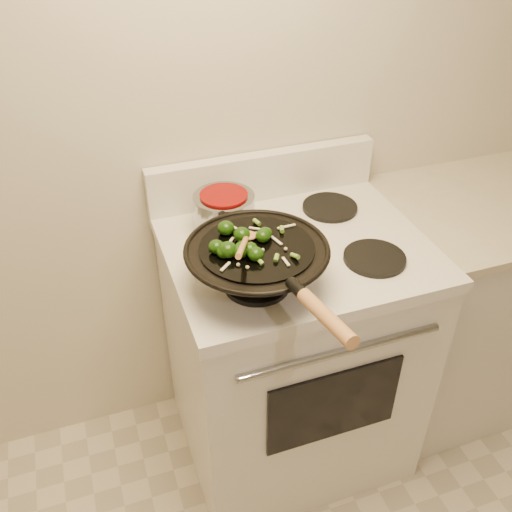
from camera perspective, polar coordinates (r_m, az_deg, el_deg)
name	(u,v)px	position (r m, az deg, el deg)	size (l,w,h in m)	color
stove	(291,350)	(2.01, 3.52, -9.33)	(0.78, 0.67, 1.08)	white
counter_unit	(475,300)	(2.38, 21.03, -4.11)	(0.85, 0.62, 0.91)	silver
wok	(258,264)	(1.50, 0.16, -0.80)	(0.38, 0.63, 0.18)	black
stirfry	(241,243)	(1.46, -1.55, 1.27)	(0.26, 0.25, 0.04)	#133307
wooden_spoon	(245,241)	(1.43, -1.16, 1.47)	(0.13, 0.24, 0.11)	#B67B47
saucepan	(224,210)	(1.74, -3.20, 4.57)	(0.19, 0.29, 0.11)	gray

